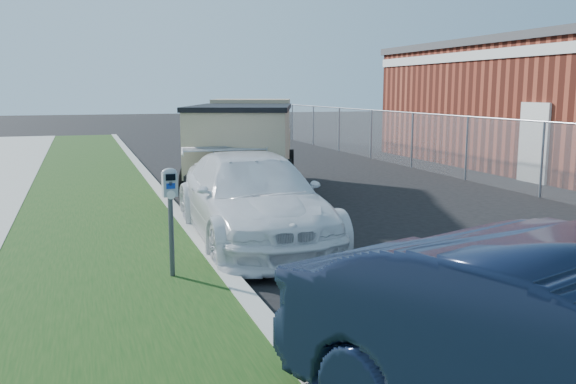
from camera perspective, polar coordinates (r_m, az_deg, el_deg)
name	(u,v)px	position (r m, az deg, el deg)	size (l,w,h in m)	color
ground	(400,265)	(9.16, 10.44, -6.70)	(120.00, 120.00, 0.00)	black
streetside	(1,258)	(10.03, -25.30, -5.64)	(6.12, 50.00, 0.15)	gray
chainlink_fence	(467,136)	(17.98, 16.42, 5.08)	(0.06, 30.06, 30.00)	slate
parking_meter	(170,198)	(7.95, -10.97, -0.59)	(0.20, 0.15, 1.42)	#3F4247
white_wagon	(252,199)	(10.26, -3.37, -0.63)	(2.04, 5.01, 1.45)	white
dump_truck	(246,140)	(15.44, -3.94, 4.86)	(4.01, 6.19, 2.28)	black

